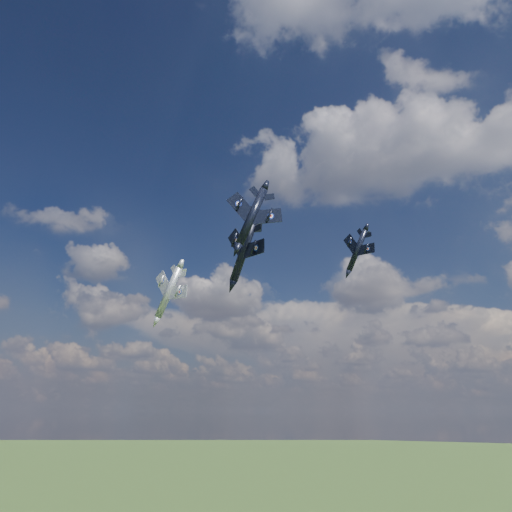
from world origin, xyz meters
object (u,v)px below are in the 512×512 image
at_px(jet_right_navy, 252,217).
at_px(jet_high_navy, 357,250).
at_px(jet_lead_navy, 244,251).
at_px(jet_left_silver, 169,292).

distance_m(jet_right_navy, jet_high_navy, 38.25).
bearing_deg(jet_high_navy, jet_lead_navy, -86.59).
bearing_deg(jet_right_navy, jet_high_navy, 56.13).
height_order(jet_high_navy, jet_left_silver, jet_high_navy).
relative_size(jet_lead_navy, jet_high_navy, 1.07).
height_order(jet_lead_navy, jet_left_silver, jet_left_silver).
bearing_deg(jet_right_navy, jet_left_silver, 117.88).
relative_size(jet_lead_navy, jet_left_silver, 0.84).
xyz_separation_m(jet_high_navy, jet_left_silver, (-37.74, -13.18, -7.96)).
height_order(jet_lead_navy, jet_high_navy, jet_high_navy).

